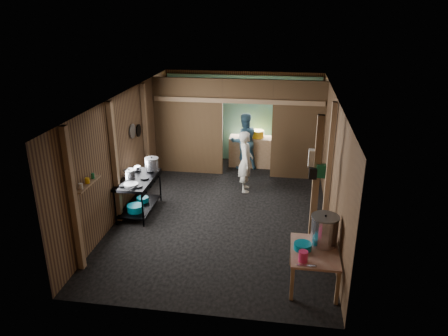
% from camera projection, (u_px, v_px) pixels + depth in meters
% --- Properties ---
extents(floor, '(4.50, 7.00, 0.00)m').
position_uv_depth(floor, '(225.00, 210.00, 9.66)').
color(floor, black).
rests_on(floor, ground).
extents(ceiling, '(4.50, 7.00, 0.00)m').
position_uv_depth(ceiling, '(225.00, 96.00, 8.72)').
color(ceiling, '#322F2C').
rests_on(ceiling, ground).
extents(wall_back, '(4.50, 0.00, 2.60)m').
position_uv_depth(wall_back, '(243.00, 116.00, 12.42)').
color(wall_back, brown).
rests_on(wall_back, ground).
extents(wall_front, '(4.50, 0.00, 2.60)m').
position_uv_depth(wall_front, '(189.00, 239.00, 5.96)').
color(wall_front, brown).
rests_on(wall_front, ground).
extents(wall_left, '(0.00, 7.00, 2.60)m').
position_uv_depth(wall_left, '(126.00, 151.00, 9.50)').
color(wall_left, brown).
rests_on(wall_left, ground).
extents(wall_right, '(0.00, 7.00, 2.60)m').
position_uv_depth(wall_right, '(332.00, 161.00, 8.88)').
color(wall_right, brown).
rests_on(wall_right, ground).
extents(partition_left, '(1.85, 0.10, 2.60)m').
position_uv_depth(partition_left, '(188.00, 126.00, 11.40)').
color(partition_left, brown).
rests_on(partition_left, floor).
extents(partition_right, '(1.35, 0.10, 2.60)m').
position_uv_depth(partition_right, '(298.00, 131.00, 11.00)').
color(partition_right, brown).
rests_on(partition_right, floor).
extents(partition_header, '(1.30, 0.10, 0.60)m').
position_uv_depth(partition_header, '(248.00, 91.00, 10.83)').
color(partition_header, brown).
rests_on(partition_header, wall_back).
extents(turquoise_panel, '(4.40, 0.06, 2.50)m').
position_uv_depth(turquoise_panel, '(243.00, 119.00, 12.38)').
color(turquoise_panel, '#5FA09B').
rests_on(turquoise_panel, wall_back).
extents(back_counter, '(1.20, 0.50, 0.85)m').
position_uv_depth(back_counter, '(251.00, 151.00, 12.19)').
color(back_counter, '#9E7858').
rests_on(back_counter, floor).
extents(wall_clock, '(0.20, 0.03, 0.20)m').
position_uv_depth(wall_clock, '(252.00, 97.00, 12.08)').
color(wall_clock, beige).
rests_on(wall_clock, wall_back).
extents(post_left_a, '(0.10, 0.12, 2.60)m').
position_uv_depth(post_left_a, '(73.00, 201.00, 7.10)').
color(post_left_a, '#9E7858').
rests_on(post_left_a, floor).
extents(post_left_b, '(0.10, 0.12, 2.60)m').
position_uv_depth(post_left_b, '(115.00, 164.00, 8.76)').
color(post_left_b, '#9E7858').
rests_on(post_left_b, floor).
extents(post_left_c, '(0.10, 0.12, 2.60)m').
position_uv_depth(post_left_c, '(146.00, 136.00, 10.60)').
color(post_left_c, '#9E7858').
rests_on(post_left_c, floor).
extents(post_right, '(0.10, 0.12, 2.60)m').
position_uv_depth(post_right, '(329.00, 165.00, 8.71)').
color(post_right, '#9E7858').
rests_on(post_right, floor).
extents(post_free, '(0.12, 0.12, 2.60)m').
position_uv_depth(post_free, '(316.00, 185.00, 7.74)').
color(post_free, '#9E7858').
rests_on(post_free, floor).
extents(cross_beam, '(4.40, 0.12, 0.12)m').
position_uv_depth(cross_beam, '(238.00, 101.00, 10.90)').
color(cross_beam, '#9E7858').
rests_on(cross_beam, wall_left).
extents(pan_lid_big, '(0.03, 0.34, 0.34)m').
position_uv_depth(pan_lid_big, '(132.00, 131.00, 9.74)').
color(pan_lid_big, slate).
rests_on(pan_lid_big, wall_left).
extents(pan_lid_small, '(0.03, 0.30, 0.30)m').
position_uv_depth(pan_lid_small, '(139.00, 131.00, 10.15)').
color(pan_lid_small, black).
rests_on(pan_lid_small, wall_left).
extents(wall_shelf, '(0.14, 0.80, 0.03)m').
position_uv_depth(wall_shelf, '(88.00, 184.00, 7.52)').
color(wall_shelf, '#9E7858').
rests_on(wall_shelf, wall_left).
extents(jar_white, '(0.07, 0.07, 0.10)m').
position_uv_depth(jar_white, '(81.00, 186.00, 7.26)').
color(jar_white, beige).
rests_on(jar_white, wall_shelf).
extents(jar_yellow, '(0.08, 0.08, 0.10)m').
position_uv_depth(jar_yellow, '(87.00, 181.00, 7.49)').
color(jar_yellow, '#EBA612').
rests_on(jar_yellow, wall_shelf).
extents(jar_green, '(0.06, 0.06, 0.10)m').
position_uv_depth(jar_green, '(93.00, 176.00, 7.70)').
color(jar_green, '#176B40').
rests_on(jar_green, wall_shelf).
extents(bag_white, '(0.22, 0.15, 0.32)m').
position_uv_depth(bag_white, '(315.00, 158.00, 7.64)').
color(bag_white, beige).
rests_on(bag_white, post_free).
extents(bag_green, '(0.16, 0.12, 0.24)m').
position_uv_depth(bag_green, '(321.00, 171.00, 7.56)').
color(bag_green, '#176B40').
rests_on(bag_green, post_free).
extents(bag_black, '(0.14, 0.10, 0.20)m').
position_uv_depth(bag_black, '(313.00, 173.00, 7.58)').
color(bag_black, black).
rests_on(bag_black, post_free).
extents(gas_range, '(0.71, 1.38, 0.82)m').
position_uv_depth(gas_range, '(139.00, 195.00, 9.43)').
color(gas_range, black).
rests_on(gas_range, floor).
extents(prep_table, '(0.77, 1.06, 0.63)m').
position_uv_depth(prep_table, '(313.00, 267.00, 7.04)').
color(prep_table, tan).
rests_on(prep_table, floor).
extents(stove_pot_large, '(0.37, 0.37, 0.32)m').
position_uv_depth(stove_pot_large, '(152.00, 165.00, 9.68)').
color(stove_pot_large, silver).
rests_on(stove_pot_large, gas_range).
extents(stove_pot_med, '(0.30, 0.30, 0.22)m').
position_uv_depth(stove_pot_med, '(129.00, 174.00, 9.25)').
color(stove_pot_med, silver).
rests_on(stove_pot_med, gas_range).
extents(stove_saucepan, '(0.21, 0.21, 0.10)m').
position_uv_depth(stove_saucepan, '(137.00, 168.00, 9.70)').
color(stove_saucepan, silver).
rests_on(stove_saucepan, gas_range).
extents(frying_pan, '(0.47, 0.60, 0.07)m').
position_uv_depth(frying_pan, '(131.00, 185.00, 8.89)').
color(frying_pan, slate).
rests_on(frying_pan, gas_range).
extents(blue_tub_front, '(0.35, 0.35, 0.15)m').
position_uv_depth(blue_tub_front, '(135.00, 208.00, 9.24)').
color(blue_tub_front, '#04758C').
rests_on(blue_tub_front, gas_range).
extents(blue_tub_back, '(0.27, 0.27, 0.11)m').
position_uv_depth(blue_tub_back, '(143.00, 199.00, 9.69)').
color(blue_tub_back, '#04758C').
rests_on(blue_tub_back, gas_range).
extents(stock_pot, '(0.60, 0.60, 0.54)m').
position_uv_depth(stock_pot, '(324.00, 231.00, 7.02)').
color(stock_pot, silver).
rests_on(stock_pot, prep_table).
extents(wash_basin, '(0.36, 0.36, 0.11)m').
position_uv_depth(wash_basin, '(303.00, 246.00, 6.94)').
color(wash_basin, '#04758C').
rests_on(wash_basin, prep_table).
extents(pink_bucket, '(0.19, 0.19, 0.18)m').
position_uv_depth(pink_bucket, '(303.00, 256.00, 6.60)').
color(pink_bucket, '#E02960').
rests_on(pink_bucket, prep_table).
extents(knife, '(0.30, 0.04, 0.01)m').
position_uv_depth(knife, '(307.00, 265.00, 6.52)').
color(knife, silver).
rests_on(knife, prep_table).
extents(yellow_tub, '(0.37, 0.37, 0.21)m').
position_uv_depth(yellow_tub, '(257.00, 134.00, 11.97)').
color(yellow_tub, '#EBA612').
rests_on(yellow_tub, back_counter).
extents(red_cup, '(0.12, 0.12, 0.14)m').
position_uv_depth(red_cup, '(243.00, 134.00, 12.04)').
color(red_cup, '#A4251D').
rests_on(red_cup, back_counter).
extents(cook, '(0.44, 0.60, 1.53)m').
position_uv_depth(cook, '(246.00, 162.00, 10.42)').
color(cook, silver).
rests_on(cook, floor).
extents(worker_back, '(0.93, 0.82, 1.59)m').
position_uv_depth(worker_back, '(244.00, 141.00, 11.84)').
color(worker_back, '#325971').
rests_on(worker_back, floor).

